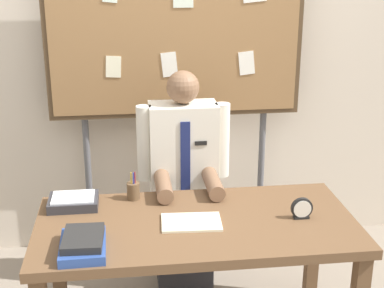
{
  "coord_description": "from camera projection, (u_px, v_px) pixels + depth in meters",
  "views": [
    {
      "loc": [
        -0.34,
        -2.52,
        2.04
      ],
      "look_at": [
        0.0,
        0.18,
        1.09
      ],
      "focal_mm": 52.48,
      "sensor_mm": 36.0,
      "label": 1
    }
  ],
  "objects": [
    {
      "name": "paper_tray",
      "position": [
        73.0,
        202.0,
        2.98
      ],
      "size": [
        0.26,
        0.2,
        0.06
      ],
      "color": "#333338",
      "rests_on": "desk"
    },
    {
      "name": "pen_holder",
      "position": [
        133.0,
        191.0,
        3.06
      ],
      "size": [
        0.07,
        0.07,
        0.16
      ],
      "color": "brown",
      "rests_on": "desk"
    },
    {
      "name": "back_wall",
      "position": [
        173.0,
        57.0,
        3.78
      ],
      "size": [
        6.4,
        0.08,
        2.7
      ],
      "primitive_type": "cube",
      "color": "beige",
      "rests_on": "ground_plane"
    },
    {
      "name": "open_notebook",
      "position": [
        191.0,
        222.0,
        2.8
      ],
      "size": [
        0.31,
        0.22,
        0.01
      ],
      "primitive_type": "cube",
      "rotation": [
        0.0,
        0.0,
        -0.06
      ],
      "color": "#F4EFCC",
      "rests_on": "desk"
    },
    {
      "name": "desk",
      "position": [
        196.0,
        237.0,
        2.86
      ],
      "size": [
        1.62,
        0.79,
        0.74
      ],
      "color": "brown",
      "rests_on": "ground_plane"
    },
    {
      "name": "person",
      "position": [
        184.0,
        191.0,
        3.42
      ],
      "size": [
        0.55,
        0.56,
        1.39
      ],
      "color": "#2D2D33",
      "rests_on": "ground_plane"
    },
    {
      "name": "book_stack",
      "position": [
        83.0,
        244.0,
        2.54
      ],
      "size": [
        0.21,
        0.3,
        0.08
      ],
      "color": "#2D4C99",
      "rests_on": "desk"
    },
    {
      "name": "bulletin_board",
      "position": [
        175.0,
        34.0,
        3.53
      ],
      "size": [
        1.64,
        0.09,
        2.12
      ],
      "color": "#4C3823",
      "rests_on": "ground_plane"
    },
    {
      "name": "desk_clock",
      "position": [
        302.0,
        209.0,
        2.84
      ],
      "size": [
        0.11,
        0.04,
        0.11
      ],
      "color": "black",
      "rests_on": "desk"
    }
  ]
}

